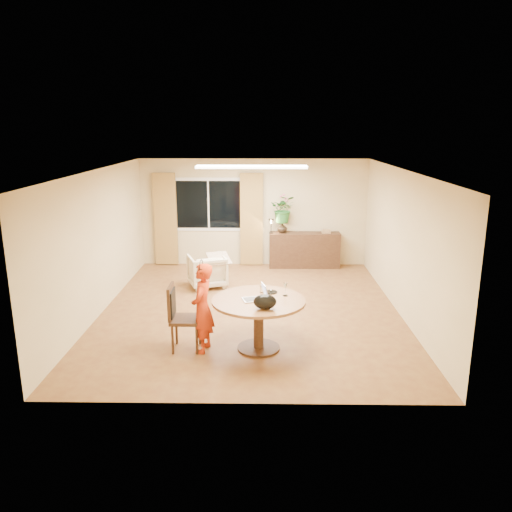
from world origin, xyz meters
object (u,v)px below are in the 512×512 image
Objects in this scene: dining_table at (259,310)px; dining_chair at (186,318)px; armchair at (207,271)px; child at (202,308)px; sideboard at (304,250)px.

dining_chair is (-1.11, -0.02, -0.12)m from dining_table.
dining_chair reaches higher than armchair.
dining_chair is 0.75× the size of child.
dining_chair is 1.36× the size of armchair.
child reaches higher than sideboard.
sideboard reaches higher than armchair.
dining_chair is at bearing 70.96° from armchair.
dining_chair is 0.61× the size of sideboard.
dining_table is 1.87× the size of armchair.
dining_table is 4.80m from sideboard.
sideboard is at bearing 77.18° from dining_table.
child is 1.82× the size of armchair.
dining_table is at bearing 0.21° from dining_chair.
dining_table is 1.38× the size of dining_chair.
armchair is at bearing -165.56° from child.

